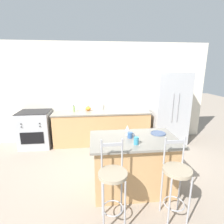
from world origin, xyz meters
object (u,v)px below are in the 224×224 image
(wine_glass, at_px, (128,128))
(tumbler_cup, at_px, (136,141))
(soap_bottle, at_px, (74,109))
(refrigerator, at_px, (169,108))
(bar_stool_far, at_px, (176,178))
(dinner_plate, at_px, (158,133))
(pumpkin_decoration, at_px, (88,109))
(oven_range, at_px, (36,129))
(coffee_mug, at_px, (130,135))
(bar_stool_near, at_px, (113,182))

(wine_glass, relative_size, tumbler_cup, 1.51)
(wine_glass, distance_m, soap_bottle, 2.17)
(refrigerator, relative_size, bar_stool_far, 1.66)
(dinner_plate, distance_m, wine_glass, 0.56)
(soap_bottle, bearing_deg, refrigerator, -3.60)
(refrigerator, bearing_deg, bar_stool_far, -111.08)
(bar_stool_far, height_order, pumpkin_decoration, bar_stool_far)
(bar_stool_far, xyz_separation_m, tumbler_cup, (-0.44, 0.45, 0.36))
(oven_range, height_order, dinner_plate, oven_range)
(coffee_mug, bearing_deg, refrigerator, 51.59)
(coffee_mug, xyz_separation_m, soap_bottle, (-1.11, 2.00, -0.00))
(bar_stool_near, xyz_separation_m, dinner_plate, (0.89, 0.82, 0.31))
(refrigerator, xyz_separation_m, tumbler_cup, (-1.42, -2.10, 0.02))
(tumbler_cup, bearing_deg, pumpkin_decoration, 108.38)
(oven_range, height_order, pumpkin_decoration, pumpkin_decoration)
(bar_stool_near, relative_size, tumbler_cup, 10.14)
(bar_stool_near, bearing_deg, dinner_plate, 42.71)
(bar_stool_far, bearing_deg, wine_glass, 120.93)
(tumbler_cup, bearing_deg, dinner_plate, 37.85)
(tumbler_cup, bearing_deg, coffee_mug, 98.45)
(refrigerator, xyz_separation_m, oven_range, (-3.57, 0.05, -0.48))
(wine_glass, bearing_deg, soap_bottle, 120.15)
(wine_glass, bearing_deg, bar_stool_near, -112.49)
(refrigerator, bearing_deg, wine_glass, -130.89)
(refrigerator, xyz_separation_m, coffee_mug, (-1.46, -1.84, 0.01))
(bar_stool_far, relative_size, dinner_plate, 4.44)
(bar_stool_near, distance_m, tumbler_cup, 0.69)
(bar_stool_near, relative_size, coffee_mug, 9.92)
(tumbler_cup, bearing_deg, wine_glass, 98.54)
(coffee_mug, relative_size, soap_bottle, 0.63)
(dinner_plate, bearing_deg, bar_stool_far, -93.01)
(bar_stool_far, distance_m, tumbler_cup, 0.73)
(bar_stool_far, height_order, tumbler_cup, bar_stool_far)
(tumbler_cup, xyz_separation_m, pumpkin_decoration, (-0.77, 2.31, -0.03))
(bar_stool_near, bearing_deg, refrigerator, 54.29)
(dinner_plate, relative_size, pumpkin_decoration, 1.78)
(dinner_plate, height_order, pumpkin_decoration, pumpkin_decoration)
(bar_stool_far, relative_size, coffee_mug, 9.92)
(refrigerator, xyz_separation_m, pumpkin_decoration, (-2.19, 0.21, -0.01))
(refrigerator, height_order, dinner_plate, refrigerator)
(dinner_plate, relative_size, coffee_mug, 2.23)
(dinner_plate, bearing_deg, refrigerator, 61.39)
(refrigerator, distance_m, wine_glass, 2.27)
(wine_glass, distance_m, pumpkin_decoration, 2.05)
(bar_stool_near, height_order, coffee_mug, bar_stool_near)
(dinner_plate, xyz_separation_m, tumbler_cup, (-0.49, -0.38, 0.05))
(refrigerator, relative_size, wine_glass, 11.17)
(tumbler_cup, distance_m, soap_bottle, 2.53)
(tumbler_cup, bearing_deg, bar_stool_far, -45.42)
(bar_stool_near, relative_size, soap_bottle, 6.24)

